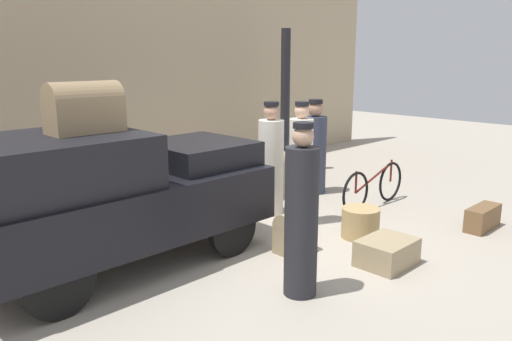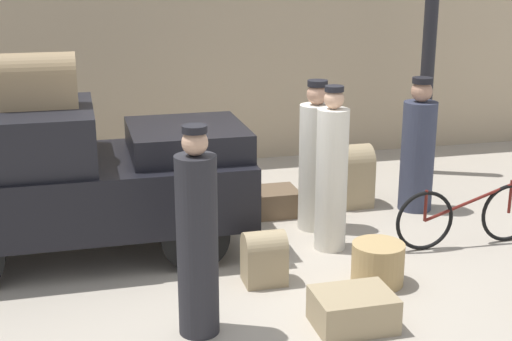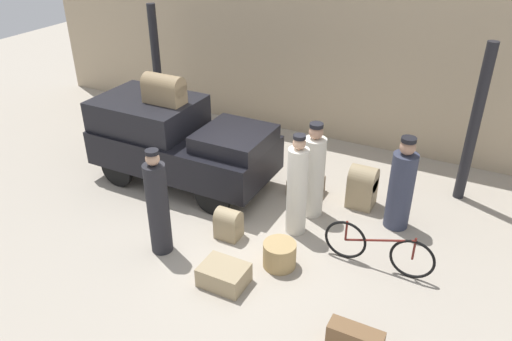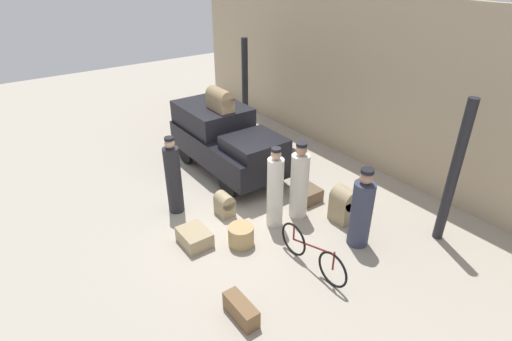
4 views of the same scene
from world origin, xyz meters
The scene contains 16 objects.
ground_plane centered at (0.00, 0.00, 0.00)m, with size 30.00×30.00×0.00m, color #A89E8E.
station_building_facade centered at (0.00, 4.08, 2.25)m, with size 16.00×0.15×4.50m.
canopy_pillar_right centered at (3.45, 2.61, 1.54)m, with size 0.20×0.20×3.07m.
truck centered at (-1.80, 0.65, 0.93)m, with size 3.64×1.70×1.68m.
bicycle centered at (2.58, -0.22, 0.36)m, with size 1.76×0.04×0.74m.
wicker_basket centered at (1.19, -0.90, 0.21)m, with size 0.53×0.53×0.43m.
porter_standing_middle centered at (2.58, 1.07, 0.79)m, with size 0.43×0.43×1.74m.
conductor_in_dark_uniform centered at (-0.73, -1.43, 0.86)m, with size 0.36×0.36×1.87m.
porter_carrying_trunk centered at (1.08, 0.75, 0.83)m, with size 0.41×0.41×1.82m.
porter_with_bicycle centered at (1.04, 0.10, 0.86)m, with size 0.35×0.35×1.86m.
suitcase_small_leather centered at (2.77, -1.98, 0.17)m, with size 0.72×0.27×0.34m.
trunk_barrel_dark centered at (1.82, 1.44, 0.43)m, with size 0.50×0.47×0.83m.
trunk_wicker_pale centered at (0.62, -1.67, 0.16)m, with size 0.70×0.54×0.32m.
trunk_umber_medium centered at (0.72, 1.35, 0.16)m, with size 0.62×0.55×0.33m.
suitcase_tan_flat centered at (0.08, -0.60, 0.28)m, with size 0.42×0.34×0.55m.
trunk_on_truck_roof centered at (-2.03, 0.65, 1.95)m, with size 0.80×0.41×0.57m.
Camera 1 is at (-4.55, -4.64, 2.52)m, focal length 35.00 mm.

